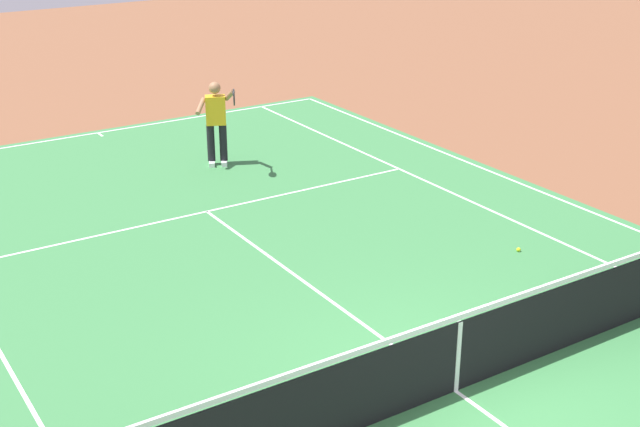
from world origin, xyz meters
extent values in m
plane|color=brown|center=(0.00, 0.00, 0.00)|extent=(60.00, 60.00, 0.00)
cube|color=#387A42|center=(0.00, 0.00, 0.00)|extent=(24.20, 11.40, 0.00)
cube|color=white|center=(11.90, 0.00, 0.00)|extent=(0.05, 11.00, 0.01)
cube|color=white|center=(6.40, 0.00, 0.00)|extent=(0.05, 8.22, 0.01)
cube|color=white|center=(0.00, 0.00, 0.00)|extent=(12.80, 0.05, 0.01)
cube|color=white|center=(11.75, 0.00, 0.00)|extent=(0.30, 0.05, 0.01)
cube|color=black|center=(0.00, 0.00, 0.44)|extent=(0.02, 11.60, 0.88)
cube|color=white|center=(0.00, 0.00, 0.95)|extent=(0.04, 11.60, 0.06)
cube|color=white|center=(0.00, 0.00, 0.44)|extent=(0.04, 0.06, 0.88)
cylinder|color=black|center=(8.60, -1.17, 0.45)|extent=(0.15, 0.15, 0.74)
cube|color=white|center=(8.54, -1.14, 0.04)|extent=(0.30, 0.22, 0.09)
cylinder|color=black|center=(8.50, -1.38, 0.45)|extent=(0.15, 0.15, 0.74)
cube|color=white|center=(8.44, -1.36, 0.04)|extent=(0.30, 0.22, 0.09)
cube|color=yellow|center=(8.55, -1.28, 1.10)|extent=(0.38, 0.45, 0.56)
sphere|color=#9E704C|center=(8.55, -1.28, 1.53)|extent=(0.23, 0.23, 0.23)
cylinder|color=#9E704C|center=(8.51, -0.95, 1.23)|extent=(0.36, 0.35, 0.26)
cylinder|color=#9E704C|center=(8.27, -1.45, 1.43)|extent=(0.42, 0.13, 0.30)
cylinder|color=#232326|center=(7.96, -1.37, 1.54)|extent=(0.27, 0.15, 0.04)
torus|color=#232326|center=(7.70, -1.25, 1.54)|extent=(0.29, 0.16, 0.31)
cylinder|color=#C6D84C|center=(7.70, -1.25, 1.54)|extent=(0.25, 0.12, 0.27)
sphere|color=#CCE01E|center=(2.35, -3.30, 0.03)|extent=(0.07, 0.07, 0.07)
camera|label=1|loc=(-6.14, 5.73, 5.50)|focal=48.60mm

